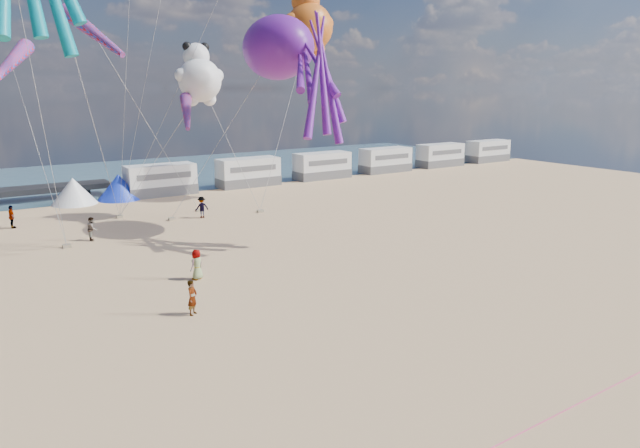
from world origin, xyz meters
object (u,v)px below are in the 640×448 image
at_px(standing_person, 192,298).
at_px(windsock_left, 11,63).
at_px(beachgoer_2, 202,207).
at_px(sandbag_d, 199,210).
at_px(motorhome_4, 440,155).
at_px(kite_octopus_purple, 278,48).
at_px(motorhome_5, 488,151).
at_px(windsock_mid, 93,32).
at_px(beachgoer_0, 197,264).
at_px(tent_white, 74,191).
at_px(motorhome_2, 322,166).
at_px(beachgoer_3, 12,217).
at_px(motorhome_3, 385,160).
at_px(sandbag_a, 67,246).
at_px(kite_panda, 200,80).
at_px(kite_teddy_orange, 309,27).
at_px(windsock_right, 187,113).
at_px(tent_blue, 119,187).
at_px(sandbag_b, 172,219).
at_px(motorhome_0, 161,180).
at_px(sandbag_e, 120,217).
at_px(beachgoer_1, 92,229).
at_px(motorhome_1, 248,172).
at_px(sandbag_c, 260,211).

relative_size(standing_person, windsock_left, 0.24).
bearing_deg(beachgoer_2, sandbag_d, -106.04).
relative_size(motorhome_4, kite_octopus_purple, 0.61).
xyz_separation_m(motorhome_5, windsock_mid, (-56.58, -17.21, 11.95)).
xyz_separation_m(standing_person, beachgoer_0, (2.08, 4.64, 0.01)).
xyz_separation_m(motorhome_4, windsock_left, (-51.13, -12.79, 10.26)).
distance_m(motorhome_4, tent_white, 46.00).
relative_size(motorhome_2, beachgoer_3, 3.81).
height_order(motorhome_3, beachgoer_3, motorhome_3).
distance_m(sandbag_a, kite_panda, 15.87).
xyz_separation_m(kite_teddy_orange, windsock_right, (-13.45, -4.42, -6.98)).
bearing_deg(tent_white, windsock_right, -67.89).
bearing_deg(tent_blue, motorhome_2, 0.00).
relative_size(beachgoer_2, sandbag_b, 3.48).
relative_size(beachgoer_3, windsock_left, 0.26).
relative_size(standing_person, kite_teddy_orange, 0.23).
bearing_deg(motorhome_0, windsock_right, -99.33).
distance_m(sandbag_a, sandbag_d, 13.00).
height_order(sandbag_d, windsock_mid, windsock_mid).
bearing_deg(sandbag_e, beachgoer_3, 173.12).
distance_m(sandbag_b, windsock_mid, 15.89).
bearing_deg(tent_blue, windsock_left, -125.53).
xyz_separation_m(motorhome_2, sandbag_a, (-30.44, -15.13, -1.39)).
height_order(beachgoer_1, windsock_right, windsock_right).
bearing_deg(tent_white, beachgoer_3, -128.74).
xyz_separation_m(motorhome_1, tent_white, (-17.50, 0.00, -0.30)).
xyz_separation_m(motorhome_2, motorhome_5, (28.50, 0.00, 0.00)).
bearing_deg(motorhome_1, motorhome_5, 0.00).
bearing_deg(kite_teddy_orange, sandbag_e, 166.47).
distance_m(motorhome_0, motorhome_3, 28.50).
bearing_deg(motorhome_0, motorhome_5, 0.00).
bearing_deg(standing_person, sandbag_b, 33.22).
height_order(beachgoer_1, sandbag_c, beachgoer_1).
xyz_separation_m(beachgoer_3, sandbag_a, (2.31, -7.98, -0.76)).
bearing_deg(motorhome_5, sandbag_e, -171.44).
bearing_deg(tent_white, motorhome_1, 0.00).
distance_m(sandbag_d, windsock_mid, 18.08).
bearing_deg(beachgoer_0, tent_white, -112.10).
bearing_deg(kite_panda, sandbag_d, 62.65).
bearing_deg(motorhome_4, tent_white, 180.00).
height_order(beachgoer_1, kite_octopus_purple, kite_octopus_purple).
bearing_deg(beachgoer_0, motorhome_1, -146.97).
relative_size(beachgoer_2, windsock_mid, 0.26).
bearing_deg(windsock_right, tent_white, 132.51).
height_order(motorhome_2, beachgoer_1, motorhome_2).
distance_m(beachgoer_3, windsock_left, 12.28).
bearing_deg(beachgoer_2, kite_octopus_purple, 115.26).
distance_m(tent_white, kite_panda, 17.00).
height_order(motorhome_1, windsock_mid, windsock_mid).
distance_m(motorhome_3, motorhome_4, 9.50).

